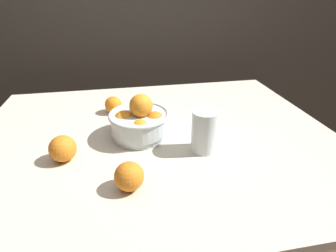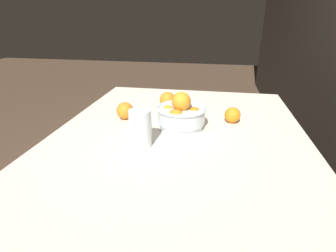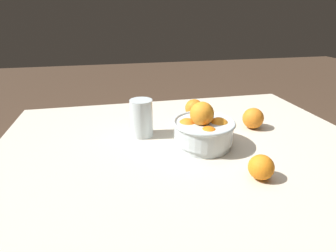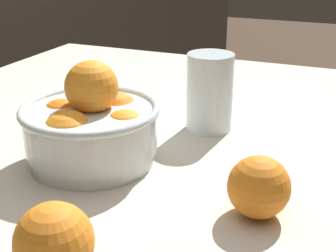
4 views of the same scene
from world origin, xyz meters
The scene contains 6 objects.
dining_table centered at (0.00, 0.00, 0.69)m, with size 1.32×1.05×0.77m.
fruit_bowl centered at (-0.06, 0.00, 0.83)m, with size 0.22×0.22×0.16m.
juice_glass centered at (0.14, -0.13, 0.83)m, with size 0.08×0.08×0.14m.
orange_loose_near_bowl centered at (-0.11, -0.27, 0.81)m, with size 0.08×0.08×0.08m, color orange.
orange_loose_front centered at (-0.31, -0.10, 0.81)m, with size 0.08×0.08×0.08m, color orange.
orange_loose_aside centered at (-0.15, 0.22, 0.80)m, with size 0.07×0.07×0.07m, color orange.
Camera 2 is at (1.00, 0.13, 1.23)m, focal length 28.00 mm.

